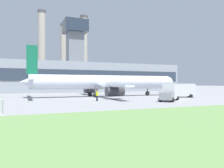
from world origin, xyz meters
The scene contains 12 objects.
ground_plane centered at (0.00, 0.00, 0.00)m, with size 400.00×400.00×0.00m, color gray.
terminal_building centered at (0.20, 33.65, 5.23)m, with size 78.44×14.99×23.56m.
smokestack_left centered at (-5.22, 61.67, 17.52)m, with size 3.61×3.61×34.76m.
smokestack_right centered at (4.01, 61.26, 14.89)m, with size 2.81×2.81×29.56m.
smokestack_far centered at (13.96, 62.66, 17.62)m, with size 3.67×3.67×34.94m.
airplane centered at (3.23, 5.00, 2.93)m, with size 33.73×28.09×9.89m.
pushback_tug centered at (21.05, 6.54, 0.77)m, with size 3.61×2.69×1.74m.
baggage_truck centered at (9.10, -9.38, 1.30)m, with size 5.61×5.33×2.67m.
fuel_truck centered at (16.92, -2.92, 1.32)m, with size 5.97×4.76×2.72m.
ground_crew_person centered at (-1.76, -5.41, 0.86)m, with size 0.46×0.46×1.69m.
traffic_cone_near_nose centered at (13.50, -3.50, 0.28)m, with size 0.56×0.56×0.62m.
traffic_cone_wingtip centered at (15.15, -1.76, 0.32)m, with size 0.46×0.46×0.69m.
Camera 1 is at (-12.48, -38.16, 2.77)m, focal length 35.00 mm.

